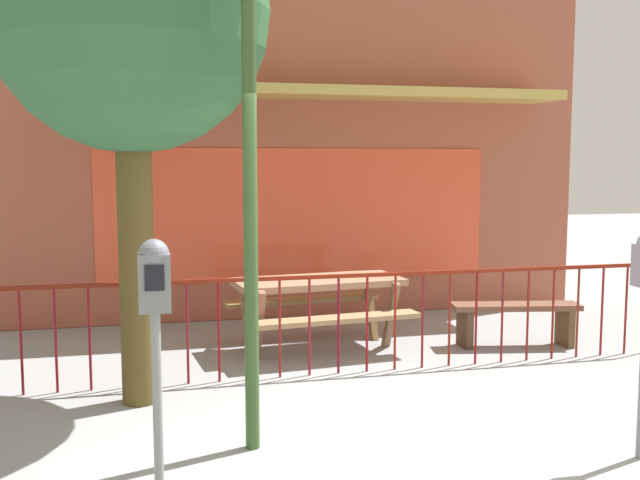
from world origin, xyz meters
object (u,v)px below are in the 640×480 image
at_px(street_tree, 130,16).
at_px(street_lamp, 249,113).
at_px(patio_bench, 515,315).
at_px(parking_meter_near, 155,303).
at_px(picnic_table_left, 318,293).

xyz_separation_m(street_tree, street_lamp, (0.79, -1.21, -0.83)).
height_order(patio_bench, parking_meter_near, parking_meter_near).
xyz_separation_m(patio_bench, parking_meter_near, (-3.89, -3.00, 0.89)).
height_order(picnic_table_left, street_tree, street_tree).
bearing_deg(street_lamp, picnic_table_left, 67.25).
height_order(parking_meter_near, street_lamp, street_lamp).
xyz_separation_m(picnic_table_left, street_tree, (-1.88, -1.38, 2.59)).
distance_m(picnic_table_left, street_lamp, 3.31).
relative_size(picnic_table_left, street_lamp, 0.54).
xyz_separation_m(picnic_table_left, parking_meter_near, (-1.75, -3.40, 0.63)).
xyz_separation_m(picnic_table_left, patio_bench, (2.14, -0.40, -0.26)).
distance_m(patio_bench, parking_meter_near, 4.99).
relative_size(parking_meter_near, street_lamp, 0.45).
bearing_deg(picnic_table_left, street_tree, -143.72).
bearing_deg(parking_meter_near, street_tree, 93.69).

